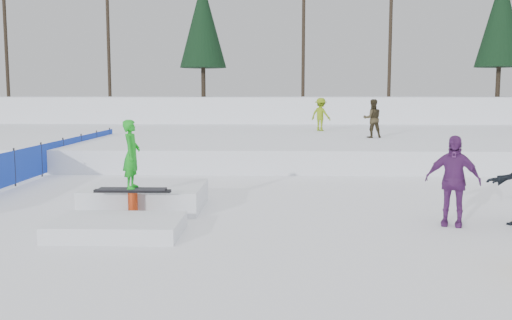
{
  "coord_description": "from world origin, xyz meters",
  "views": [
    {
      "loc": [
        0.92,
        -11.22,
        2.66
      ],
      "look_at": [
        0.5,
        2.0,
        1.1
      ],
      "focal_mm": 40.0,
      "sensor_mm": 36.0,
      "label": 1
    }
  ],
  "objects_px": {
    "safety_fence": "(42,159)",
    "spectator_purple": "(453,181)",
    "jib_rail_feature": "(139,201)",
    "walker_ygreen": "(321,114)",
    "walker_olive": "(372,119)"
  },
  "relations": [
    {
      "from": "walker_ygreen",
      "to": "spectator_purple",
      "type": "relative_size",
      "value": 0.89
    },
    {
      "from": "safety_fence",
      "to": "walker_ygreen",
      "type": "xyz_separation_m",
      "value": [
        9.71,
        10.36,
        1.06
      ]
    },
    {
      "from": "spectator_purple",
      "to": "walker_ygreen",
      "type": "bearing_deg",
      "value": 116.3
    },
    {
      "from": "walker_olive",
      "to": "walker_ygreen",
      "type": "xyz_separation_m",
      "value": [
        -1.8,
        4.31,
        0.01
      ]
    },
    {
      "from": "spectator_purple",
      "to": "jib_rail_feature",
      "type": "distance_m",
      "value": 6.6
    },
    {
      "from": "safety_fence",
      "to": "spectator_purple",
      "type": "distance_m",
      "value": 12.75
    },
    {
      "from": "safety_fence",
      "to": "spectator_purple",
      "type": "bearing_deg",
      "value": -30.32
    },
    {
      "from": "walker_ygreen",
      "to": "jib_rail_feature",
      "type": "distance_m",
      "value": 16.88
    },
    {
      "from": "jib_rail_feature",
      "to": "walker_ygreen",
      "type": "bearing_deg",
      "value": 71.87
    },
    {
      "from": "walker_olive",
      "to": "jib_rail_feature",
      "type": "bearing_deg",
      "value": 54.2
    },
    {
      "from": "walker_olive",
      "to": "walker_ygreen",
      "type": "height_order",
      "value": "walker_ygreen"
    },
    {
      "from": "spectator_purple",
      "to": "walker_olive",
      "type": "bearing_deg",
      "value": 109.58
    },
    {
      "from": "walker_olive",
      "to": "safety_fence",
      "type": "bearing_deg",
      "value": 22.96
    },
    {
      "from": "spectator_purple",
      "to": "jib_rail_feature",
      "type": "bearing_deg",
      "value": -165.06
    },
    {
      "from": "jib_rail_feature",
      "to": "spectator_purple",
      "type": "bearing_deg",
      "value": -6.98
    }
  ]
}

